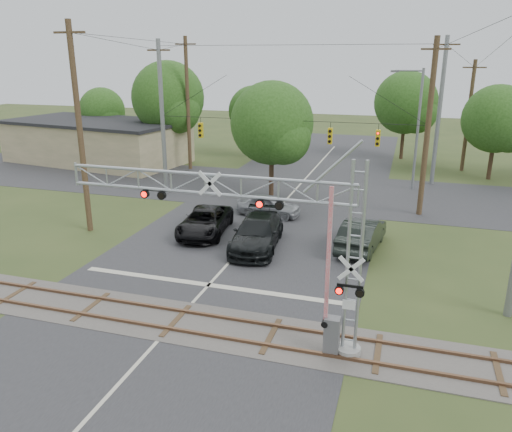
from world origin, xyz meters
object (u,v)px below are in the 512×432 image
(car_dark, at_px, (257,233))
(commercial_building, at_px, (97,141))
(pickup_black, at_px, (205,222))
(streetlight, at_px, (416,123))
(crossing_gantry, at_px, (261,230))
(traffic_signal_span, at_px, (298,126))
(sedan_silver, at_px, (269,205))

(car_dark, bearing_deg, commercial_building, 134.56)
(pickup_black, height_order, commercial_building, commercial_building)
(commercial_building, height_order, streetlight, streetlight)
(crossing_gantry, height_order, commercial_building, crossing_gantry)
(streetlight, bearing_deg, commercial_building, 175.95)
(crossing_gantry, height_order, car_dark, crossing_gantry)
(traffic_signal_span, height_order, streetlight, traffic_signal_span)
(pickup_black, bearing_deg, streetlight, 44.50)
(sedan_silver, bearing_deg, traffic_signal_span, -15.42)
(traffic_signal_span, height_order, pickup_black, traffic_signal_span)
(sedan_silver, xyz_separation_m, commercial_building, (-21.59, 12.52, 1.37))
(car_dark, bearing_deg, streetlight, 57.25)
(crossing_gantry, height_order, pickup_black, crossing_gantry)
(crossing_gantry, relative_size, commercial_building, 0.59)
(commercial_building, bearing_deg, streetlight, 4.35)
(pickup_black, bearing_deg, commercial_building, 130.59)
(car_dark, height_order, sedan_silver, car_dark)
(pickup_black, distance_m, commercial_building, 25.47)
(sedan_silver, distance_m, commercial_building, 24.99)
(streetlight, bearing_deg, pickup_black, -128.25)
(car_dark, xyz_separation_m, streetlight, (8.06, 16.19, 4.42))
(crossing_gantry, bearing_deg, pickup_black, 122.26)
(pickup_black, height_order, car_dark, car_dark)
(car_dark, height_order, streetlight, streetlight)
(crossing_gantry, relative_size, pickup_black, 2.05)
(crossing_gantry, bearing_deg, traffic_signal_span, 98.56)
(traffic_signal_span, bearing_deg, streetlight, 41.94)
(pickup_black, relative_size, sedan_silver, 1.29)
(crossing_gantry, bearing_deg, sedan_silver, 104.56)
(car_dark, bearing_deg, crossing_gantry, -78.51)
(streetlight, bearing_deg, sedan_silver, -131.07)
(crossing_gantry, height_order, sedan_silver, crossing_gantry)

